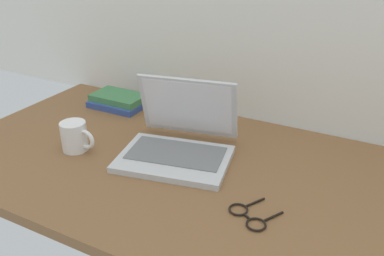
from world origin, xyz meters
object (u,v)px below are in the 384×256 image
object	(u,v)px
eyeglasses	(248,216)
book_stack	(119,100)
coffee_mug	(75,136)
laptop	(179,140)

from	to	relation	value
eyeglasses	book_stack	size ratio (longest dim) A/B	0.68
coffee_mug	book_stack	size ratio (longest dim) A/B	0.57
laptop	eyeglasses	bearing A→B (deg)	-33.04
coffee_mug	eyeglasses	world-z (taller)	coffee_mug
coffee_mug	book_stack	world-z (taller)	coffee_mug
laptop	book_stack	xyz separation A→B (m)	(-0.38, 0.21, -0.02)
eyeglasses	coffee_mug	bearing A→B (deg)	173.81
eyeglasses	book_stack	world-z (taller)	book_stack
book_stack	eyeglasses	bearing A→B (deg)	-30.87
coffee_mug	eyeglasses	xyz separation A→B (m)	(0.57, -0.06, -0.04)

